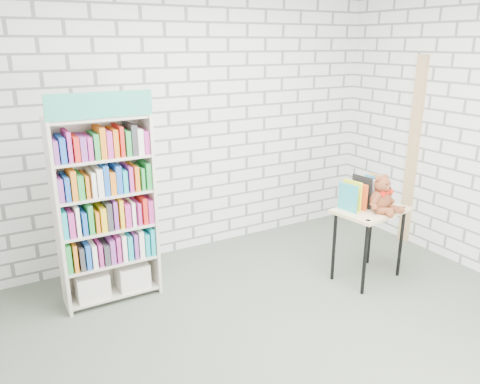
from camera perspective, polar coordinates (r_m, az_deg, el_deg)
ground at (r=3.89m, az=7.19°, el=-17.20°), size 4.50×4.50×0.00m
room_shell at (r=3.22m, az=8.43°, el=9.83°), size 4.52×4.02×2.81m
bookshelf at (r=4.19m, az=-16.08°, el=-2.03°), size 0.83×0.32×1.86m
display_table at (r=4.62m, az=15.57°, el=-3.14°), size 0.73×0.56×0.72m
table_books at (r=4.60m, az=14.73°, el=0.01°), size 0.49×0.28×0.28m
teddy_bear at (r=4.50m, az=17.00°, el=-0.60°), size 0.32×0.30×0.35m
door_trim at (r=5.56m, az=20.30°, el=4.54°), size 0.05×0.12×2.10m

